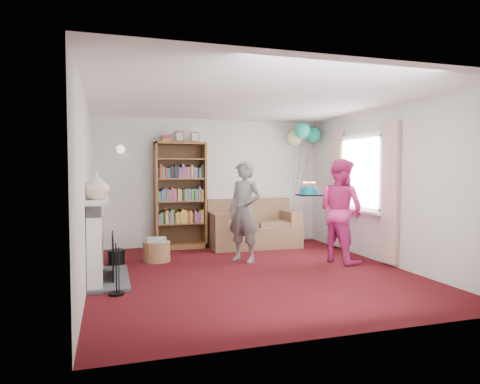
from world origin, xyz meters
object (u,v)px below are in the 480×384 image
object	(u,v)px
person_magenta	(341,211)
birthday_cake	(309,192)
sofa	(252,229)
person_striped	(244,211)
bookcase	(180,197)

from	to	relation	value
person_magenta	birthday_cake	bearing A→B (deg)	59.64
sofa	person_magenta	bearing A→B (deg)	-62.33
person_magenta	birthday_cake	xyz separation A→B (m)	(-0.52, 0.11, 0.31)
birthday_cake	person_striped	bearing A→B (deg)	157.78
sofa	person_magenta	world-z (taller)	person_magenta
person_striped	bookcase	bearing A→B (deg)	170.60
bookcase	person_magenta	world-z (taller)	bookcase
sofa	person_striped	xyz separation A→B (m)	(-0.58, -1.30, 0.48)
person_striped	sofa	bearing A→B (deg)	118.53
bookcase	birthday_cake	distance (m)	2.63
sofa	birthday_cake	bearing A→B (deg)	-76.10
birthday_cake	sofa	bearing A→B (deg)	102.90
bookcase	person_striped	world-z (taller)	bookcase
sofa	birthday_cake	distance (m)	1.92
bookcase	person_magenta	size ratio (longest dim) A/B	1.33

